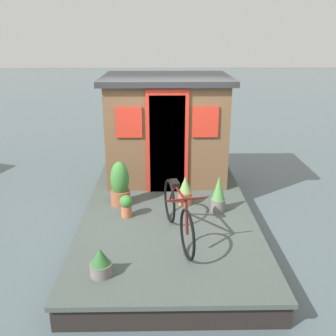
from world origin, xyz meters
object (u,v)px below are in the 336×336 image
object	(u,v)px
potted_plant_sage	(101,263)
potted_plant_ivy	(120,185)
potted_plant_basil	(126,205)
houseboat_cabin	(166,127)
potted_plant_succulent	(218,195)
bicycle	(178,214)
potted_plant_fern	(185,191)

from	to	relation	value
potted_plant_sage	potted_plant_ivy	bearing A→B (deg)	-1.06
potted_plant_basil	potted_plant_ivy	xyz separation A→B (m)	(0.46, 0.13, 0.15)
potted_plant_basil	potted_plant_sage	world-z (taller)	potted_plant_basil
houseboat_cabin	potted_plant_sage	distance (m)	3.52
potted_plant_ivy	potted_plant_succulent	size ratio (longest dim) A/B	1.25
bicycle	potted_plant_ivy	xyz separation A→B (m)	(1.11, 0.89, -0.02)
potted_plant_sage	potted_plant_succulent	bearing A→B (deg)	-43.78
potted_plant_ivy	potted_plant_sage	distance (m)	1.97
potted_plant_sage	potted_plant_succulent	size ratio (longest dim) A/B	0.59
potted_plant_fern	potted_plant_sage	size ratio (longest dim) A/B	1.39
potted_plant_ivy	houseboat_cabin	bearing A→B (deg)	-29.39
potted_plant_sage	potted_plant_succulent	distance (m)	2.31
potted_plant_sage	bicycle	bearing A→B (deg)	-47.30
potted_plant_fern	potted_plant_succulent	world-z (taller)	potted_plant_succulent
houseboat_cabin	potted_plant_ivy	distance (m)	1.70
houseboat_cabin	potted_plant_sage	bearing A→B (deg)	166.34
houseboat_cabin	bicycle	distance (m)	2.56
houseboat_cabin	potted_plant_succulent	world-z (taller)	houseboat_cabin
potted_plant_ivy	potted_plant_sage	size ratio (longest dim) A/B	2.11
houseboat_cabin	bicycle	xyz separation A→B (m)	(-2.48, -0.11, -0.61)
houseboat_cabin	potted_plant_fern	distance (m)	1.60
potted_plant_basil	potted_plant_fern	xyz separation A→B (m)	(0.45, -0.92, 0.04)
potted_plant_ivy	potted_plant_fern	world-z (taller)	potted_plant_ivy
bicycle	potted_plant_ivy	distance (m)	1.42
bicycle	potted_plant_sage	world-z (taller)	bicycle
potted_plant_basil	potted_plant_sage	size ratio (longest dim) A/B	1.01
bicycle	potted_plant_fern	size ratio (longest dim) A/B	3.38
potted_plant_basil	potted_plant_fern	size ratio (longest dim) A/B	0.72
potted_plant_sage	potted_plant_succulent	xyz separation A→B (m)	(1.67, -1.60, 0.11)
potted_plant_succulent	potted_plant_fern	bearing A→B (deg)	60.99
houseboat_cabin	potted_plant_ivy	xyz separation A→B (m)	(-1.37, 0.77, -0.63)
bicycle	potted_plant_succulent	distance (m)	1.06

